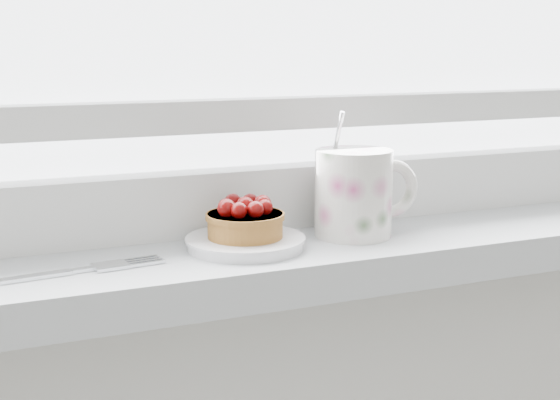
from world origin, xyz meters
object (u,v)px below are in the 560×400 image
saucer (245,243)px  fork (51,274)px  floral_mug (356,191)px  raspberry_tart (245,220)px

saucer → fork: (-0.20, -0.02, -0.00)m
saucer → fork: bearing=-173.8°
fork → floral_mug: bearing=4.4°
floral_mug → fork: size_ratio=0.65×
floral_mug → raspberry_tart: bearing=-178.5°
raspberry_tart → floral_mug: size_ratio=0.59×
saucer → floral_mug: bearing=1.6°
floral_mug → saucer: bearing=-178.4°
raspberry_tart → saucer: bearing=-47.7°
raspberry_tart → floral_mug: (0.13, 0.00, 0.02)m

